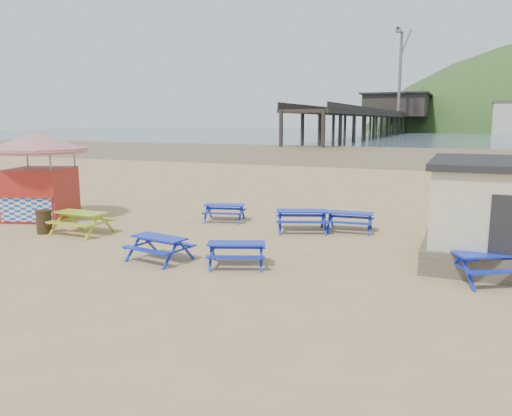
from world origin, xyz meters
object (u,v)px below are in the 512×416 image
at_px(picnic_table_blue_a, 225,213).
at_px(ice_cream_kiosk, 38,165).
at_px(litter_bin, 44,222).
at_px(picnic_table_yellow, 82,223).
at_px(picnic_table_blue_b, 350,222).

relative_size(picnic_table_blue_a, ice_cream_kiosk, 0.37).
height_order(picnic_table_blue_a, litter_bin, litter_bin).
bearing_deg(picnic_table_yellow, picnic_table_blue_b, 27.11).
bearing_deg(litter_bin, picnic_table_blue_a, 42.56).
distance_m(picnic_table_blue_b, litter_bin, 11.97).
bearing_deg(picnic_table_blue_a, picnic_table_blue_b, -13.79).
xyz_separation_m(picnic_table_blue_b, litter_bin, (-10.87, -5.02, 0.08)).
bearing_deg(picnic_table_blue_b, picnic_table_blue_a, 175.31).
height_order(picnic_table_blue_a, picnic_table_blue_b, picnic_table_blue_b).
distance_m(picnic_table_blue_b, ice_cream_kiosk, 13.69).
height_order(picnic_table_blue_b, litter_bin, litter_bin).
xyz_separation_m(picnic_table_blue_a, picnic_table_yellow, (-3.97, -4.42, 0.07)).
relative_size(picnic_table_blue_a, litter_bin, 2.23).
bearing_deg(picnic_table_blue_b, litter_bin, -160.83).
distance_m(picnic_table_blue_a, ice_cream_kiosk, 8.46).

